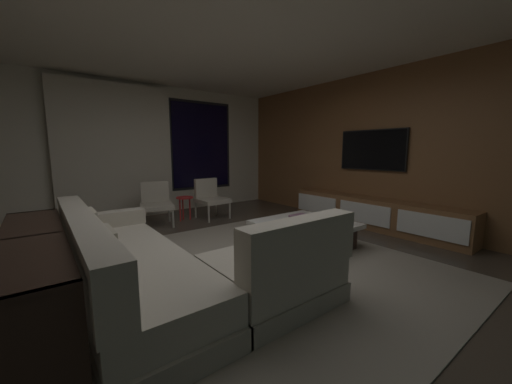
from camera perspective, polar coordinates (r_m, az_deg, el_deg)
floor at (r=3.39m, az=-2.39°, el=-15.02°), size 9.20×9.20×0.00m
back_wall_with_window at (r=6.40m, az=-22.03°, el=7.73°), size 6.60×0.30×2.70m
media_wall at (r=5.47m, az=25.04°, el=7.63°), size 0.12×7.80×2.70m
ceiling at (r=3.39m, az=-2.71°, el=31.89°), size 8.20×8.20×0.00m
area_rug at (r=3.51m, az=3.41°, el=-14.06°), size 3.20×3.80×0.01m
sectional_couch at (r=2.75m, az=-17.43°, el=-14.54°), size 1.98×2.50×0.82m
coffee_table at (r=4.06m, az=9.69°, el=-8.30°), size 1.16×1.16×0.36m
book_stack_on_coffee_table at (r=3.95m, az=8.90°, el=-5.32°), size 0.28×0.22×0.11m
accent_chair_near_window at (r=5.76m, az=-9.18°, el=-0.85°), size 0.57×0.59×0.78m
accent_chair_by_curtain at (r=5.45m, az=-19.36°, el=-1.75°), size 0.65×0.67×0.78m
side_stool at (r=5.64m, az=-14.10°, el=-1.81°), size 0.32×0.32×0.46m
media_console at (r=5.35m, az=22.39°, el=-4.06°), size 0.46×3.10×0.52m
mounted_tv at (r=5.50m, az=22.19°, el=7.79°), size 0.05×1.23×0.71m
console_table_behind_couch at (r=2.70m, az=-37.64°, el=-13.55°), size 0.40×2.10×0.74m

